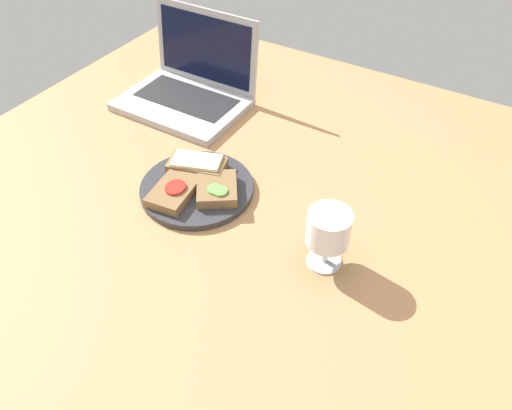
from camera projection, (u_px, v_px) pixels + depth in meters
wooden_table at (237, 225)px, 98.25cm from camera, size 140.00×140.00×3.00cm
plate at (197, 188)px, 102.91cm from camera, size 23.37×23.37×1.47cm
sandwich_with_tomato at (175, 190)px, 99.70cm from camera, size 8.83×12.41×2.50cm
sandwich_with_cucumber at (217, 189)px, 99.90cm from camera, size 11.88×12.27×2.66cm
sandwich_with_cheese at (197, 165)px, 104.98cm from camera, size 13.23×9.39×3.01cm
wine_glass at (328, 231)px, 84.02cm from camera, size 7.57×7.57×11.83cm
laptop at (189, 88)px, 125.77cm from camera, size 30.61×23.82×21.01cm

